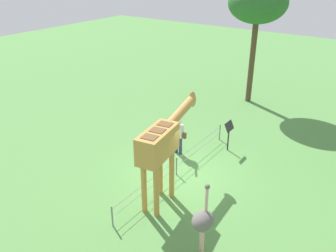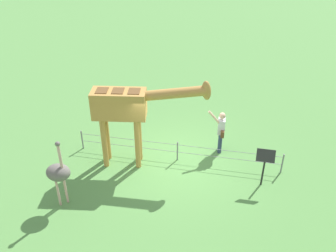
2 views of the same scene
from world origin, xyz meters
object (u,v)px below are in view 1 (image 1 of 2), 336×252
giraffe (162,143)px  tree_northeast (258,4)px  info_sign (229,130)px  visitor (179,134)px  ostrich (203,221)px

giraffe → tree_northeast: size_ratio=0.58×
giraffe → info_sign: (4.35, -0.28, -1.20)m
visitor → info_sign: (1.47, -1.56, 0.05)m
giraffe → tree_northeast: bearing=7.6°
giraffe → ostrich: bearing=-121.1°
visitor → ostrich: (-4.31, -3.63, 0.27)m
giraffe → tree_northeast: tree_northeast is taller
info_sign → visitor: bearing=133.2°
ostrich → info_sign: bearing=19.8°
ostrich → info_sign: size_ratio=1.70×
tree_northeast → giraffe: bearing=-172.4°
ostrich → info_sign: 6.14m
visitor → tree_northeast: tree_northeast is taller
ostrich → tree_northeast: bearing=17.6°
visitor → tree_northeast: (7.40, 0.09, 4.45)m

